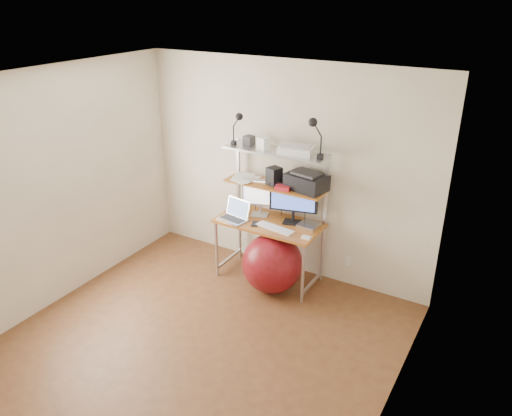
{
  "coord_description": "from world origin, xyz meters",
  "views": [
    {
      "loc": [
        2.45,
        -3.05,
        3.18
      ],
      "look_at": [
        -0.0,
        1.15,
        1.02
      ],
      "focal_mm": 35.0,
      "sensor_mm": 36.0,
      "label": 1
    }
  ],
  "objects_px": {
    "monitor_silver": "(261,195)",
    "monitor_black": "(294,200)",
    "laptop": "(236,215)",
    "printer": "(307,181)",
    "exercise_ball": "(272,263)"
  },
  "relations": [
    {
      "from": "monitor_silver",
      "to": "monitor_black",
      "type": "distance_m",
      "value": 0.42
    },
    {
      "from": "laptop",
      "to": "printer",
      "type": "relative_size",
      "value": 0.78
    },
    {
      "from": "monitor_silver",
      "to": "monitor_black",
      "type": "bearing_deg",
      "value": -16.62
    },
    {
      "from": "laptop",
      "to": "exercise_ball",
      "type": "distance_m",
      "value": 0.7
    },
    {
      "from": "monitor_silver",
      "to": "printer",
      "type": "height_order",
      "value": "printer"
    },
    {
      "from": "monitor_black",
      "to": "monitor_silver",
      "type": "bearing_deg",
      "value": 167.02
    },
    {
      "from": "laptop",
      "to": "exercise_ball",
      "type": "height_order",
      "value": "laptop"
    },
    {
      "from": "laptop",
      "to": "exercise_ball",
      "type": "bearing_deg",
      "value": 3.21
    },
    {
      "from": "monitor_silver",
      "to": "laptop",
      "type": "relative_size",
      "value": 1.26
    },
    {
      "from": "exercise_ball",
      "to": "monitor_silver",
      "type": "bearing_deg",
      "value": 136.73
    },
    {
      "from": "monitor_black",
      "to": "printer",
      "type": "relative_size",
      "value": 1.14
    },
    {
      "from": "laptop",
      "to": "exercise_ball",
      "type": "relative_size",
      "value": 0.55
    },
    {
      "from": "monitor_silver",
      "to": "printer",
      "type": "relative_size",
      "value": 0.99
    },
    {
      "from": "monitor_silver",
      "to": "monitor_black",
      "type": "xyz_separation_m",
      "value": [
        0.42,
        0.01,
        0.02
      ]
    },
    {
      "from": "monitor_black",
      "to": "exercise_ball",
      "type": "xyz_separation_m",
      "value": [
        -0.08,
        -0.32,
        -0.67
      ]
    }
  ]
}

